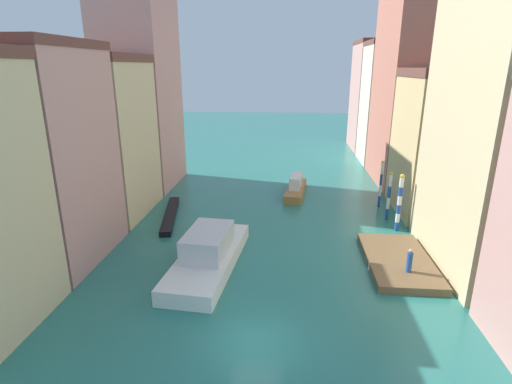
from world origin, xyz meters
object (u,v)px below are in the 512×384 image
at_px(waterfront_dock, 398,261).
at_px(vaporetto_white, 208,253).
at_px(gondola_black, 170,215).
at_px(mooring_pole_1, 389,196).
at_px(motorboat_0, 296,188).
at_px(person_on_dock, 409,261).
at_px(mooring_pole_2, 381,184).
at_px(mooring_pole_0, 399,202).

bearing_deg(waterfront_dock, vaporetto_white, -173.78).
bearing_deg(waterfront_dock, gondola_black, 158.21).
height_order(mooring_pole_1, motorboat_0, mooring_pole_1).
bearing_deg(person_on_dock, waterfront_dock, 93.27).
bearing_deg(person_on_dock, gondola_black, 153.23).
bearing_deg(person_on_dock, motorboat_0, 112.42).
relative_size(mooring_pole_2, vaporetto_white, 0.42).
xyz_separation_m(person_on_dock, mooring_pole_2, (1.01, 13.78, 1.08)).
bearing_deg(mooring_pole_2, gondola_black, -166.56).
distance_m(mooring_pole_2, vaporetto_white, 19.30).
bearing_deg(mooring_pole_1, mooring_pole_2, 89.63).
bearing_deg(mooring_pole_1, person_on_dock, -95.46).
xyz_separation_m(mooring_pole_1, vaporetto_white, (-13.96, -9.79, -1.29)).
relative_size(waterfront_dock, person_on_dock, 5.04).
height_order(person_on_dock, mooring_pole_0, mooring_pole_0).
xyz_separation_m(person_on_dock, gondola_black, (-18.21, 9.19, -1.00)).
relative_size(person_on_dock, gondola_black, 0.18).
xyz_separation_m(mooring_pole_1, motorboat_0, (-7.95, 6.54, -1.50)).
height_order(person_on_dock, mooring_pole_1, mooring_pole_1).
height_order(waterfront_dock, mooring_pole_2, mooring_pole_2).
xyz_separation_m(vaporetto_white, gondola_black, (-5.24, 8.64, -0.70)).
relative_size(mooring_pole_0, gondola_black, 0.55).
height_order(mooring_pole_0, vaporetto_white, mooring_pole_0).
xyz_separation_m(person_on_dock, motorboat_0, (-6.96, 16.87, -0.50)).
relative_size(person_on_dock, mooring_pole_2, 0.35).
height_order(waterfront_dock, person_on_dock, person_on_dock).
relative_size(waterfront_dock, mooring_pole_2, 1.74).
bearing_deg(waterfront_dock, mooring_pole_0, 77.23).
distance_m(mooring_pole_2, gondola_black, 19.87).
bearing_deg(motorboat_0, mooring_pole_1, -39.43).
bearing_deg(mooring_pole_1, motorboat_0, 140.57).
xyz_separation_m(vaporetto_white, motorboat_0, (6.01, 16.32, -0.21)).
distance_m(person_on_dock, mooring_pole_1, 10.43).
bearing_deg(mooring_pole_0, person_on_dock, -98.91).
bearing_deg(motorboat_0, waterfront_dock, -65.35).
height_order(waterfront_dock, gondola_black, waterfront_dock).
height_order(person_on_dock, vaporetto_white, vaporetto_white).
height_order(person_on_dock, gondola_black, person_on_dock).
distance_m(mooring_pole_1, vaporetto_white, 17.10).
bearing_deg(gondola_black, mooring_pole_1, 3.43).
bearing_deg(mooring_pole_2, waterfront_dock, -95.42).
relative_size(mooring_pole_0, motorboat_0, 0.68).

